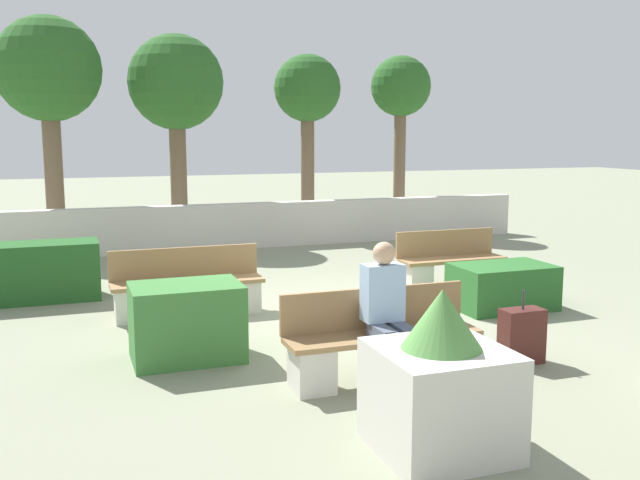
% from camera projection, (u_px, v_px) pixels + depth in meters
% --- Properties ---
extents(ground_plane, '(60.00, 60.00, 0.00)m').
position_uv_depth(ground_plane, '(347.00, 311.00, 9.46)').
color(ground_plane, gray).
extents(perimeter_wall, '(12.43, 0.30, 0.92)m').
position_uv_depth(perimeter_wall, '(245.00, 225.00, 14.59)').
color(perimeter_wall, beige).
rests_on(perimeter_wall, ground_plane).
extents(bench_front, '(1.91, 0.49, 0.87)m').
position_uv_depth(bench_front, '(382.00, 346.00, 6.81)').
color(bench_front, '#937047').
rests_on(bench_front, ground_plane).
extents(bench_left_side, '(1.94, 0.48, 0.87)m').
position_uv_depth(bench_left_side, '(188.00, 290.00, 9.22)').
color(bench_left_side, '#937047').
rests_on(bench_left_side, ground_plane).
extents(bench_right_side, '(1.67, 0.48, 0.87)m').
position_uv_depth(bench_right_side, '(451.00, 267.00, 10.86)').
color(bench_right_side, '#937047').
rests_on(bench_right_side, ground_plane).
extents(person_seated_man, '(0.38, 0.63, 1.35)m').
position_uv_depth(person_seated_man, '(388.00, 307.00, 6.62)').
color(person_seated_man, '#515B70').
rests_on(person_seated_man, ground_plane).
extents(hedge_block_near_left, '(2.06, 0.71, 0.82)m').
position_uv_depth(hedge_block_near_left, '(22.00, 273.00, 9.95)').
color(hedge_block_near_left, '#235623').
rests_on(hedge_block_near_left, ground_plane).
extents(hedge_block_near_right, '(1.13, 0.78, 0.80)m').
position_uv_depth(hedge_block_near_right, '(187.00, 322.00, 7.43)').
color(hedge_block_near_right, '#3D7A38').
rests_on(hedge_block_near_right, ground_plane).
extents(hedge_block_mid_left, '(1.30, 0.84, 0.60)m').
position_uv_depth(hedge_block_mid_left, '(502.00, 287.00, 9.59)').
color(hedge_block_mid_left, '#286028').
rests_on(hedge_block_mid_left, ground_plane).
extents(planter_corner_right, '(0.94, 0.94, 1.24)m').
position_uv_depth(planter_corner_right, '(440.00, 385.00, 5.28)').
color(planter_corner_right, beige).
rests_on(planter_corner_right, ground_plane).
extents(suitcase, '(0.44, 0.24, 0.77)m').
position_uv_depth(suitcase, '(522.00, 336.00, 7.33)').
color(suitcase, '#471E19').
rests_on(suitcase, ground_plane).
extents(tree_leftmost, '(2.09, 2.09, 4.65)m').
position_uv_depth(tree_leftmost, '(48.00, 73.00, 14.17)').
color(tree_leftmost, brown).
rests_on(tree_leftmost, ground_plane).
extents(tree_center_left, '(2.02, 2.02, 4.41)m').
position_uv_depth(tree_center_left, '(176.00, 86.00, 15.11)').
color(tree_center_left, brown).
rests_on(tree_center_left, ground_plane).
extents(tree_center_right, '(1.52, 1.52, 4.10)m').
position_uv_depth(tree_center_right, '(307.00, 94.00, 16.16)').
color(tree_center_right, brown).
rests_on(tree_center_right, ground_plane).
extents(tree_rightmost, '(1.40, 1.40, 4.11)m').
position_uv_depth(tree_rightmost, '(401.00, 93.00, 16.59)').
color(tree_rightmost, brown).
rests_on(tree_rightmost, ground_plane).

